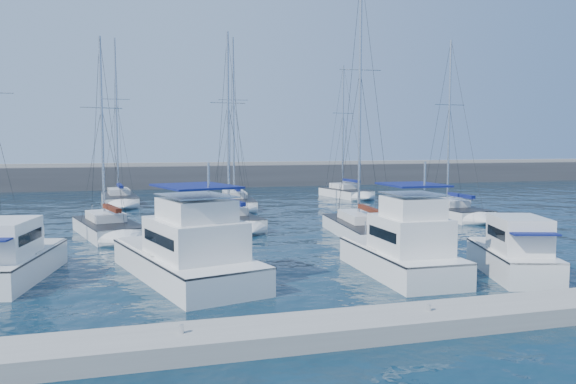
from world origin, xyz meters
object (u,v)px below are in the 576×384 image
object	(u,v)px
motor_yacht_stbd_outer	(514,255)
sailboat_mid_e	(452,212)
sailboat_mid_d	(363,229)
sailboat_back_c	(345,192)
motor_yacht_port_inner	(188,255)
sailboat_mid_b	(107,228)
sailboat_mid_c	(232,221)
motor_yacht_port_outer	(11,260)
sailboat_back_a	(119,199)
sailboat_back_b	(235,202)
motor_yacht_stbd_inner	(404,251)

from	to	relation	value
motor_yacht_stbd_outer	sailboat_mid_e	size ratio (longest dim) A/B	0.45
motor_yacht_stbd_outer	sailboat_mid_d	xyz separation A→B (m)	(-2.34, 11.92, -0.41)
sailboat_mid_e	sailboat_mid_d	bearing A→B (deg)	-149.78
sailboat_back_c	motor_yacht_port_inner	bearing A→B (deg)	-130.72
sailboat_mid_b	sailboat_mid_e	xyz separation A→B (m)	(26.66, 1.45, 0.02)
sailboat_mid_b	sailboat_mid_c	bearing A→B (deg)	-7.49
sailboat_mid_c	sailboat_mid_d	bearing A→B (deg)	-46.62
sailboat_mid_b	sailboat_back_c	xyz separation A→B (m)	(25.00, 20.55, 0.03)
motor_yacht_stbd_outer	sailboat_mid_b	world-z (taller)	sailboat_mid_b
motor_yacht_port_outer	sailboat_back_a	bearing A→B (deg)	92.93
sailboat_mid_b	sailboat_back_c	size ratio (longest dim) A/B	0.88
sailboat_mid_c	sailboat_mid_d	distance (m)	9.70
sailboat_mid_d	sailboat_back_b	xyz separation A→B (m)	(-4.97, 18.68, -0.00)
motor_yacht_port_inner	sailboat_back_c	distance (m)	40.14
motor_yacht_port_inner	sailboat_back_b	size ratio (longest dim) A/B	0.65
sailboat_mid_e	sailboat_back_c	distance (m)	19.17
motor_yacht_port_inner	motor_yacht_stbd_inner	world-z (taller)	same
sailboat_back_a	sailboat_mid_d	bearing A→B (deg)	-63.23
motor_yacht_port_outer	motor_yacht_stbd_outer	bearing A→B (deg)	-2.92
sailboat_mid_c	sailboat_back_c	distance (m)	25.53
sailboat_back_c	motor_yacht_stbd_inner	bearing A→B (deg)	-116.71
motor_yacht_stbd_outer	sailboat_mid_c	distance (m)	20.55
sailboat_mid_c	sailboat_mid_d	size ratio (longest dim) A/B	0.82
motor_yacht_port_inner	sailboat_mid_b	xyz separation A→B (m)	(-3.91, 13.59, -0.63)
motor_yacht_stbd_outer	sailboat_mid_d	size ratio (longest dim) A/B	0.38
motor_yacht_port_inner	motor_yacht_stbd_inner	distance (m)	9.78
sailboat_back_a	sailboat_back_b	bearing A→B (deg)	-35.81
sailboat_mid_c	sailboat_mid_e	world-z (taller)	sailboat_mid_e
motor_yacht_port_inner	motor_yacht_stbd_outer	size ratio (longest dim) A/B	1.61
sailboat_mid_d	sailboat_back_a	bearing A→B (deg)	128.01
motor_yacht_port_inner	motor_yacht_stbd_inner	bearing A→B (deg)	-26.83
motor_yacht_port_inner	sailboat_back_c	world-z (taller)	sailboat_back_c
sailboat_mid_b	sailboat_mid_c	distance (m)	8.55
motor_yacht_stbd_inner	sailboat_back_c	xyz separation A→B (m)	(11.50, 36.06, -0.60)
motor_yacht_port_outer	sailboat_mid_e	world-z (taller)	sailboat_mid_e
motor_yacht_port_outer	sailboat_mid_e	size ratio (longest dim) A/B	0.52
motor_yacht_port_outer	motor_yacht_stbd_inner	bearing A→B (deg)	-2.01
sailboat_mid_c	sailboat_back_b	distance (m)	12.84
sailboat_mid_d	sailboat_back_c	bearing A→B (deg)	76.69
motor_yacht_stbd_inner	sailboat_mid_b	bearing A→B (deg)	131.98
sailboat_mid_e	sailboat_back_b	xyz separation A→B (m)	(-15.61, 12.22, 0.00)
sailboat_back_a	motor_yacht_port_inner	bearing A→B (deg)	-89.31
motor_yacht_port_outer	motor_yacht_stbd_inner	world-z (taller)	motor_yacht_stbd_inner
motor_yacht_port_inner	motor_yacht_stbd_inner	size ratio (longest dim) A/B	1.40
motor_yacht_port_outer	sailboat_mid_e	bearing A→B (deg)	33.87
motor_yacht_port_outer	sailboat_back_b	xyz separation A→B (m)	(14.66, 25.46, -0.41)
motor_yacht_port_inner	sailboat_mid_c	bearing A→B (deg)	57.19
sailboat_mid_c	sailboat_back_c	xyz separation A→B (m)	(16.52, 19.47, -0.00)
sailboat_mid_d	sailboat_back_a	distance (m)	29.41
sailboat_mid_b	motor_yacht_port_inner	bearing A→B (deg)	-88.74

